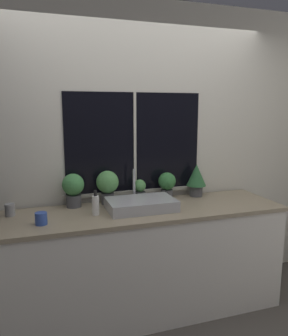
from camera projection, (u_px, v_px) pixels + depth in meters
name	position (u px, v px, depth m)	size (l,w,h in m)	color
ground_plane	(160.00, 332.00, 2.61)	(14.00, 14.00, 0.00)	#4C4742
wall_back	(134.00, 153.00, 3.03)	(8.00, 0.09, 2.70)	silver
wall_right	(269.00, 139.00, 4.42)	(0.06, 7.00, 2.70)	silver
counter	(147.00, 260.00, 2.82)	(2.34, 0.66, 0.93)	white
sink	(141.00, 204.00, 2.72)	(0.56, 0.40, 0.31)	#ADADB2
potted_plant_far_left	(73.00, 188.00, 2.77)	(0.19, 0.19, 0.29)	#4C4C51
potted_plant_left	(107.00, 184.00, 2.86)	(0.20, 0.20, 0.30)	#4C4C51
potted_plant_center	(140.00, 190.00, 2.96)	(0.11, 0.11, 0.20)	#4C4C51
potted_plant_right	(167.00, 184.00, 3.03)	(0.16, 0.16, 0.25)	#4C4C51
potted_plant_far_right	(196.00, 178.00, 3.12)	(0.19, 0.19, 0.31)	#4C4C51
soap_bottle	(96.00, 205.00, 2.57)	(0.05, 0.05, 0.20)	white
mug_blue	(41.00, 219.00, 2.36)	(0.09, 0.09, 0.09)	#3351AD
mug_grey	(10.00, 210.00, 2.56)	(0.08, 0.08, 0.10)	gray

